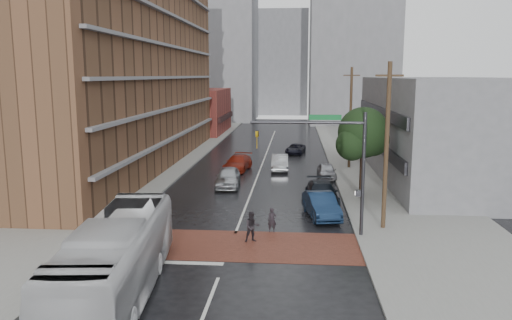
# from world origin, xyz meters

# --- Properties ---
(ground) EXTENTS (160.00, 160.00, 0.00)m
(ground) POSITION_xyz_m (0.00, 0.00, 0.00)
(ground) COLOR black
(ground) RESTS_ON ground
(crosswalk) EXTENTS (14.00, 5.00, 0.02)m
(crosswalk) POSITION_xyz_m (0.00, 0.50, 0.01)
(crosswalk) COLOR brown
(crosswalk) RESTS_ON ground
(sidewalk_west) EXTENTS (9.00, 90.00, 0.15)m
(sidewalk_west) POSITION_xyz_m (-11.50, 25.00, 0.07)
(sidewalk_west) COLOR gray
(sidewalk_west) RESTS_ON ground
(sidewalk_east) EXTENTS (9.00, 90.00, 0.15)m
(sidewalk_east) POSITION_xyz_m (11.50, 25.00, 0.07)
(sidewalk_east) COLOR gray
(sidewalk_east) RESTS_ON ground
(apartment_block) EXTENTS (10.00, 44.00, 28.00)m
(apartment_block) POSITION_xyz_m (-14.00, 24.00, 14.00)
(apartment_block) COLOR brown
(apartment_block) RESTS_ON ground
(storefront_west) EXTENTS (8.00, 16.00, 7.00)m
(storefront_west) POSITION_xyz_m (-12.00, 54.00, 3.50)
(storefront_west) COLOR maroon
(storefront_west) RESTS_ON ground
(building_east) EXTENTS (11.00, 26.00, 9.00)m
(building_east) POSITION_xyz_m (16.50, 20.00, 4.50)
(building_east) COLOR gray
(building_east) RESTS_ON ground
(distant_tower_west) EXTENTS (18.00, 16.00, 32.00)m
(distant_tower_west) POSITION_xyz_m (-14.00, 78.00, 16.00)
(distant_tower_west) COLOR gray
(distant_tower_west) RESTS_ON ground
(distant_tower_east) EXTENTS (16.00, 14.00, 36.00)m
(distant_tower_east) POSITION_xyz_m (14.00, 72.00, 18.00)
(distant_tower_east) COLOR gray
(distant_tower_east) RESTS_ON ground
(distant_tower_center) EXTENTS (12.00, 10.00, 24.00)m
(distant_tower_center) POSITION_xyz_m (0.00, 95.00, 12.00)
(distant_tower_center) COLOR gray
(distant_tower_center) RESTS_ON ground
(street_tree) EXTENTS (4.20, 4.10, 6.90)m
(street_tree) POSITION_xyz_m (8.52, 12.03, 4.73)
(street_tree) COLOR #332319
(street_tree) RESTS_ON ground
(signal_mast) EXTENTS (6.50, 0.30, 7.20)m
(signal_mast) POSITION_xyz_m (5.85, 2.50, 4.73)
(signal_mast) COLOR #2D2D33
(signal_mast) RESTS_ON ground
(utility_pole_near) EXTENTS (1.60, 0.26, 10.00)m
(utility_pole_near) POSITION_xyz_m (8.80, 4.00, 5.14)
(utility_pole_near) COLOR #473321
(utility_pole_near) RESTS_ON ground
(utility_pole_far) EXTENTS (1.60, 0.26, 10.00)m
(utility_pole_far) POSITION_xyz_m (8.80, 24.00, 5.14)
(utility_pole_far) COLOR #473321
(utility_pole_far) RESTS_ON ground
(transit_bus) EXTENTS (3.97, 12.24, 3.35)m
(transit_bus) POSITION_xyz_m (-3.91, -6.21, 1.67)
(transit_bus) COLOR silver
(transit_bus) RESTS_ON ground
(pedestrian_a) EXTENTS (0.58, 0.43, 1.46)m
(pedestrian_a) POSITION_xyz_m (2.14, 3.00, 0.73)
(pedestrian_a) COLOR black
(pedestrian_a) RESTS_ON ground
(pedestrian_b) EXTENTS (0.99, 0.86, 1.73)m
(pedestrian_b) POSITION_xyz_m (1.11, 1.17, 0.86)
(pedestrian_b) COLOR black
(pedestrian_b) RESTS_ON ground
(car_travel_a) EXTENTS (2.21, 4.93, 1.64)m
(car_travel_a) POSITION_xyz_m (-2.13, 14.93, 0.82)
(car_travel_a) COLOR #ABAEB3
(car_travel_a) RESTS_ON ground
(car_travel_b) EXTENTS (1.77, 4.66, 1.52)m
(car_travel_b) POSITION_xyz_m (1.94, 22.64, 0.76)
(car_travel_b) COLOR #B3B6BB
(car_travel_b) RESTS_ON ground
(car_travel_c) EXTENTS (2.73, 5.36, 1.49)m
(car_travel_c) POSITION_xyz_m (-2.14, 22.16, 0.74)
(car_travel_c) COLOR maroon
(car_travel_c) RESTS_ON ground
(suv_travel) EXTENTS (2.62, 4.45, 1.16)m
(suv_travel) POSITION_xyz_m (3.46, 33.20, 0.58)
(suv_travel) COLOR black
(suv_travel) RESTS_ON ground
(car_parked_near) EXTENTS (2.57, 5.09, 1.60)m
(car_parked_near) POSITION_xyz_m (5.20, 6.47, 0.80)
(car_parked_near) COLOR #122541
(car_parked_near) RESTS_ON ground
(car_parked_mid) EXTENTS (2.44, 5.52, 1.57)m
(car_parked_mid) POSITION_xyz_m (5.41, 10.00, 0.79)
(car_parked_mid) COLOR black
(car_parked_mid) RESTS_ON ground
(car_parked_far) EXTENTS (1.73, 3.97, 1.33)m
(car_parked_far) POSITION_xyz_m (6.30, 19.19, 0.67)
(car_parked_far) COLOR #97999E
(car_parked_far) RESTS_ON ground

